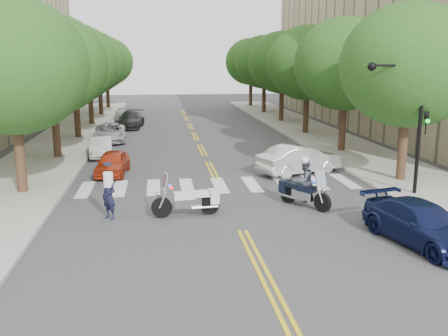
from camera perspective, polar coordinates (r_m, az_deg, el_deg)
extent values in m
plane|color=#38383A|center=(17.48, 2.10, -7.20)|extent=(140.00, 140.00, 0.00)
cube|color=#9E9991|center=(39.25, -17.31, 3.31)|extent=(5.00, 60.00, 0.15)
cube|color=#9E9991|center=(40.58, 10.22, 3.95)|extent=(5.00, 60.00, 0.15)
cylinder|color=#382316|center=(23.42, -22.27, 1.12)|extent=(0.44, 0.44, 3.32)
ellipsoid|color=#1C4C15|center=(23.04, -23.07, 10.68)|extent=(6.40, 6.40, 5.76)
cylinder|color=#382316|center=(31.12, -18.63, 3.95)|extent=(0.44, 0.44, 3.32)
ellipsoid|color=#1C4C15|center=(30.84, -19.14, 11.14)|extent=(6.40, 6.40, 5.76)
cylinder|color=#382316|center=(38.94, -16.44, 5.65)|extent=(0.44, 0.44, 3.32)
ellipsoid|color=#1C4C15|center=(38.71, -16.79, 11.39)|extent=(6.40, 6.40, 5.76)
cylinder|color=#382316|center=(46.82, -14.97, 6.78)|extent=(0.44, 0.44, 3.32)
ellipsoid|color=#1C4C15|center=(46.63, -15.24, 11.55)|extent=(6.40, 6.40, 5.76)
cylinder|color=#382316|center=(54.73, -13.92, 7.57)|extent=(0.44, 0.44, 3.32)
ellipsoid|color=#1C4C15|center=(54.58, -14.14, 11.66)|extent=(6.40, 6.40, 5.76)
cylinder|color=#382316|center=(62.67, -13.14, 8.17)|extent=(0.44, 0.44, 3.32)
ellipsoid|color=#1C4C15|center=(62.53, -13.31, 11.73)|extent=(6.40, 6.40, 5.76)
cylinder|color=#382316|center=(25.42, 19.73, 2.13)|extent=(0.44, 0.44, 3.32)
ellipsoid|color=#1C4C15|center=(25.08, 20.38, 10.94)|extent=(6.40, 6.40, 5.76)
cylinder|color=#382316|center=(32.65, 13.38, 4.63)|extent=(0.44, 0.44, 3.32)
ellipsoid|color=#1C4C15|center=(32.38, 13.73, 11.49)|extent=(6.40, 6.40, 5.76)
cylinder|color=#382316|center=(40.17, 9.34, 6.18)|extent=(0.44, 0.44, 3.32)
ellipsoid|color=#1C4C15|center=(39.96, 9.54, 11.75)|extent=(6.40, 6.40, 5.76)
cylinder|color=#382316|center=(47.85, 6.58, 7.22)|extent=(0.44, 0.44, 3.32)
ellipsoid|color=#1C4C15|center=(47.67, 6.70, 11.90)|extent=(6.40, 6.40, 5.76)
cylinder|color=#382316|center=(55.62, 4.58, 7.96)|extent=(0.44, 0.44, 3.32)
ellipsoid|color=#1C4C15|center=(55.47, 4.65, 11.98)|extent=(6.40, 6.40, 5.76)
cylinder|color=#382316|center=(63.45, 3.06, 8.51)|extent=(0.44, 0.44, 3.32)
ellipsoid|color=#1C4C15|center=(63.31, 3.10, 12.04)|extent=(6.40, 6.40, 5.76)
cylinder|color=black|center=(22.77, 21.46, 4.30)|extent=(0.16, 0.16, 6.00)
cylinder|color=black|center=(22.03, 19.22, 11.03)|extent=(2.40, 0.10, 0.10)
sphere|color=black|center=(21.57, 16.54, 11.05)|extent=(0.36, 0.36, 0.36)
imported|color=black|center=(22.87, 22.05, 4.79)|extent=(0.16, 0.20, 1.00)
sphere|color=#0CCC26|center=(22.72, 22.26, 4.99)|extent=(0.18, 0.18, 0.18)
cylinder|color=black|center=(19.84, 11.18, -3.89)|extent=(0.55, 0.72, 0.76)
cylinder|color=black|center=(20.95, 7.35, -2.89)|extent=(0.58, 0.75, 0.76)
cube|color=silver|center=(20.38, 9.10, -3.02)|extent=(0.85, 1.04, 0.36)
cube|color=black|center=(20.24, 9.37, -2.31)|extent=(0.76, 0.87, 0.25)
cube|color=black|center=(20.62, 8.07, -1.94)|extent=(0.71, 0.76, 0.18)
cube|color=black|center=(20.98, 7.03, -2.04)|extent=(0.59, 0.55, 0.50)
cube|color=#8C99A5|center=(19.69, 10.97, -1.12)|extent=(0.56, 0.45, 0.61)
cube|color=red|center=(19.95, 10.76, -1.53)|extent=(0.15, 0.15, 0.09)
cube|color=#0C26E5|center=(19.75, 10.27, -1.65)|extent=(0.15, 0.15, 0.09)
imported|color=#474C56|center=(20.24, 9.16, -1.44)|extent=(1.08, 1.03, 1.76)
sphere|color=silver|center=(20.06, 9.24, 0.87)|extent=(0.34, 0.34, 0.34)
cylinder|color=black|center=(18.92, -7.13, -4.51)|extent=(0.80, 0.25, 0.78)
cylinder|color=black|center=(19.23, -1.67, -4.15)|extent=(0.80, 0.30, 0.78)
cube|color=silver|center=(19.03, -4.21, -3.96)|extent=(1.07, 0.49, 0.37)
cube|color=silver|center=(18.93, -4.57, -3.14)|extent=(0.85, 0.51, 0.25)
cube|color=silver|center=(19.04, -2.69, -2.96)|extent=(0.68, 0.53, 0.18)
cube|color=silver|center=(19.18, -1.17, -3.25)|extent=(0.40, 0.54, 0.52)
cube|color=#8C99A5|center=(18.68, -6.75, -1.58)|extent=(0.24, 0.59, 0.63)
cube|color=red|center=(18.62, -6.08, -2.26)|extent=(0.13, 0.13, 0.09)
cube|color=#0C26E5|center=(18.89, -6.21, -2.06)|extent=(0.13, 0.13, 0.09)
imported|color=black|center=(19.00, -13.00, -3.20)|extent=(0.74, 0.73, 1.71)
imported|color=silver|center=(26.20, 8.62, 0.99)|extent=(4.86, 3.30, 1.52)
imported|color=#0E153C|center=(17.31, 21.72, -5.97)|extent=(2.89, 4.91, 1.33)
imported|color=#AE2E12|center=(26.38, -12.62, 0.59)|extent=(1.77, 3.73, 1.23)
imported|color=#BABABA|center=(31.39, -13.85, 2.35)|extent=(1.58, 3.76, 1.21)
imported|color=#AEB0B6|center=(37.06, -12.91, 3.97)|extent=(2.49, 4.89, 1.32)
imported|color=black|center=(44.29, -10.64, 5.45)|extent=(2.45, 5.06, 1.42)
imported|color=#A6A6AB|center=(50.64, -11.52, 6.12)|extent=(1.54, 3.54, 1.19)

